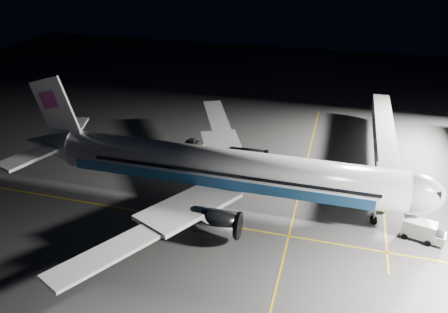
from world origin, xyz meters
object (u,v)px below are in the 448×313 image
Objects in this scene: baggage_tug at (192,144)px; safety_cone_b at (224,157)px; safety_cone_c at (276,160)px; airliner at (219,168)px; jet_bridge at (384,139)px; service_truck at (423,230)px; safety_cone_a at (214,152)px.

safety_cone_b is at bearing -22.18° from baggage_tug.
safety_cone_b reaches higher than safety_cone_c.
airliner reaches higher than jet_bridge.
service_truck is 33.53m from safety_cone_b.
airliner is 11.38× the size of service_truck.
jet_bridge is 14.72× the size of baggage_tug.
service_truck is 7.96× the size of safety_cone_b.
airliner is 1.79× the size of jet_bridge.
safety_cone_a is at bearing 180.00° from safety_cone_c.
service_truck is 40.76m from baggage_tug.
airliner reaches higher than safety_cone_c.
airliner is 15.99m from safety_cone_c.
service_truck is 8.61× the size of safety_cone_a.
baggage_tug is at bearing -175.23° from jet_bridge.
baggage_tug is (-36.83, 17.45, -0.61)m from service_truck.
airliner is 26.30× the size of baggage_tug.
safety_cone_a is (-32.29, 16.12, -1.07)m from service_truck.
jet_bridge is 54.80× the size of safety_cone_a.
jet_bridge is at bearing 11.85° from safety_cone_b.
safety_cone_b is 1.27× the size of safety_cone_c.
airliner is at bearing -58.42° from baggage_tug.
service_truck reaches higher than safety_cone_a.
safety_cone_b is at bearing 168.19° from service_truck.
safety_cone_a is 10.96m from safety_cone_c.
jet_bridge is 18.10m from safety_cone_c.
airliner reaches higher than safety_cone_a.
service_truck is (27.30, -2.12, -3.78)m from airliner.
safety_cone_c is (10.96, 0.00, -0.05)m from safety_cone_a.
safety_cone_b is at bearing -32.05° from safety_cone_a.
safety_cone_a is 0.92× the size of safety_cone_b.
baggage_tug is at bearing 121.85° from airliner.
airliner is 18.58m from baggage_tug.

